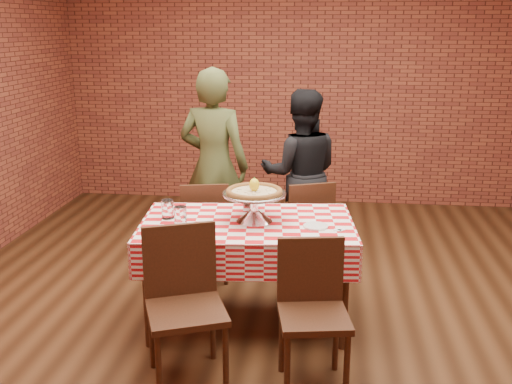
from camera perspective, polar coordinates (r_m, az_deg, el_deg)
ground at (r=4.45m, az=2.18°, el=-11.82°), size 6.00×6.00×0.00m
back_wall at (r=6.97m, az=4.33°, el=10.72°), size 5.50×0.00×5.50m
table at (r=4.21m, az=-0.84°, el=-7.83°), size 1.51×0.99×0.75m
tablecloth at (r=4.11m, az=-0.85°, el=-4.52°), size 1.55×1.03×0.25m
pizza_stand at (r=4.06m, az=-0.17°, el=-1.46°), size 0.59×0.59×0.20m
pizza at (r=4.03m, az=-0.17°, el=-0.03°), size 0.52×0.52×0.03m
lemon at (r=4.02m, az=-0.17°, el=0.69°), size 0.09×0.09×0.09m
water_glass_left at (r=4.00m, az=-7.30°, el=-2.33°), size 0.09×0.09×0.13m
water_glass_right at (r=4.17m, az=-8.53°, el=-1.64°), size 0.09×0.09×0.13m
side_plate at (r=3.98m, az=5.78°, el=-3.30°), size 0.18×0.18×0.01m
sweetener_packet_a at (r=3.94m, az=8.24°, el=-3.64°), size 0.06×0.06×0.00m
sweetener_packet_b at (r=3.94m, az=7.87°, el=-3.67°), size 0.06×0.05×0.00m
condiment_caddy at (r=4.30m, az=-0.47°, el=-0.81°), size 0.11×0.08×0.15m
chair_near_left at (r=3.54m, az=-6.76°, el=-11.23°), size 0.58×0.58×0.92m
chair_near_right at (r=3.48m, az=5.58°, el=-12.15°), size 0.45×0.45×0.87m
chair_far_left at (r=4.93m, az=-4.93°, el=-3.60°), size 0.45×0.45×0.86m
chair_far_right at (r=4.94m, az=4.69°, el=-3.54°), size 0.50×0.50×0.86m
diner_olive at (r=5.22m, az=-4.07°, el=2.49°), size 0.69×0.52×1.73m
diner_black at (r=5.40m, az=4.34°, el=1.82°), size 0.79×0.64×1.53m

